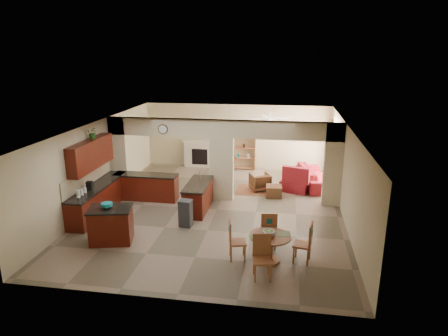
% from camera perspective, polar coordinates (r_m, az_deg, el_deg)
% --- Properties ---
extents(floor, '(10.00, 10.00, 0.00)m').
position_cam_1_polar(floor, '(13.16, -1.01, -5.95)').
color(floor, '#826E5A').
rests_on(floor, ground).
extents(ceiling, '(10.00, 10.00, 0.00)m').
position_cam_1_polar(ceiling, '(12.37, -1.08, 6.14)').
color(ceiling, white).
rests_on(ceiling, wall_back).
extents(wall_back, '(8.00, 0.00, 8.00)m').
position_cam_1_polar(wall_back, '(17.49, 1.81, 4.50)').
color(wall_back, beige).
rests_on(wall_back, floor).
extents(wall_front, '(8.00, 0.00, 8.00)m').
position_cam_1_polar(wall_front, '(8.14, -7.27, -10.00)').
color(wall_front, beige).
rests_on(wall_front, floor).
extents(wall_left, '(0.00, 10.00, 10.00)m').
position_cam_1_polar(wall_left, '(13.93, -17.47, 0.65)').
color(wall_left, beige).
rests_on(wall_left, floor).
extents(wall_right, '(0.00, 10.00, 10.00)m').
position_cam_1_polar(wall_right, '(12.65, 17.10, -0.89)').
color(wall_right, beige).
rests_on(wall_right, floor).
extents(partition_left_pier, '(0.60, 0.25, 2.80)m').
position_cam_1_polar(partition_left_pier, '(14.68, -14.72, 1.65)').
color(partition_left_pier, beige).
rests_on(partition_left_pier, floor).
extents(partition_center_pier, '(0.80, 0.25, 2.20)m').
position_cam_1_polar(partition_center_pier, '(13.72, -0.31, -0.12)').
color(partition_center_pier, beige).
rests_on(partition_center_pier, floor).
extents(partition_right_pier, '(0.60, 0.25, 2.80)m').
position_cam_1_polar(partition_right_pier, '(13.56, 15.30, 0.40)').
color(partition_right_pier, beige).
rests_on(partition_right_pier, floor).
extents(partition_header, '(8.00, 0.25, 0.60)m').
position_cam_1_polar(partition_header, '(13.39, -0.32, 5.63)').
color(partition_header, beige).
rests_on(partition_header, partition_center_pier).
extents(kitchen_counter, '(2.52, 3.29, 1.48)m').
position_cam_1_polar(kitchen_counter, '(13.69, -14.81, -3.53)').
color(kitchen_counter, '#431507').
rests_on(kitchen_counter, floor).
extents(upper_cabinets, '(0.35, 2.40, 0.90)m').
position_cam_1_polar(upper_cabinets, '(13.04, -18.48, 1.87)').
color(upper_cabinets, '#431507').
rests_on(upper_cabinets, wall_left).
extents(peninsula, '(0.70, 1.85, 0.91)m').
position_cam_1_polar(peninsula, '(13.00, -3.72, -4.10)').
color(peninsula, '#431507').
rests_on(peninsula, floor).
extents(wall_clock, '(0.34, 0.03, 0.34)m').
position_cam_1_polar(wall_clock, '(13.72, -8.74, 5.49)').
color(wall_clock, '#482C18').
rests_on(wall_clock, partition_header).
extents(rug, '(1.60, 1.30, 0.01)m').
position_cam_1_polar(rug, '(14.97, 4.92, -3.16)').
color(rug, '#935B35').
rests_on(rug, floor).
extents(fireplace, '(1.60, 0.35, 1.20)m').
position_cam_1_polar(fireplace, '(17.77, -3.41, 2.08)').
color(fireplace, beige).
rests_on(fireplace, floor).
extents(shelving_unit, '(1.00, 0.32, 1.80)m').
position_cam_1_polar(shelving_unit, '(17.39, 2.87, 2.73)').
color(shelving_unit, '#985534').
rests_on(shelving_unit, floor).
extents(window_a, '(0.02, 0.90, 1.90)m').
position_cam_1_polar(window_a, '(14.89, 15.78, 0.98)').
color(window_a, white).
rests_on(window_a, wall_right).
extents(window_b, '(0.02, 0.90, 1.90)m').
position_cam_1_polar(window_b, '(16.53, 15.15, 2.52)').
color(window_b, white).
rests_on(window_b, wall_right).
extents(glazed_door, '(0.02, 0.70, 2.10)m').
position_cam_1_polar(glazed_door, '(15.74, 15.41, 1.26)').
color(glazed_door, white).
rests_on(glazed_door, wall_right).
extents(drape_a_left, '(0.10, 0.28, 2.30)m').
position_cam_1_polar(drape_a_left, '(14.31, 15.88, 0.35)').
color(drape_a_left, '#3A1B17').
rests_on(drape_a_left, wall_right).
extents(drape_a_right, '(0.10, 0.28, 2.30)m').
position_cam_1_polar(drape_a_right, '(15.46, 15.40, 1.57)').
color(drape_a_right, '#3A1B17').
rests_on(drape_a_right, wall_right).
extents(drape_b_left, '(0.10, 0.28, 2.30)m').
position_cam_1_polar(drape_b_left, '(15.94, 15.22, 2.02)').
color(drape_b_left, '#3A1B17').
rests_on(drape_b_left, wall_right).
extents(drape_b_right, '(0.10, 0.28, 2.30)m').
position_cam_1_polar(drape_b_right, '(17.10, 14.82, 3.00)').
color(drape_b_right, '#3A1B17').
rests_on(drape_b_right, wall_right).
extents(ceiling_fan, '(1.00, 1.00, 0.10)m').
position_cam_1_polar(ceiling_fan, '(15.19, 6.55, 7.04)').
color(ceiling_fan, white).
rests_on(ceiling_fan, ceiling).
extents(kitchen_island, '(1.28, 1.03, 0.98)m').
position_cam_1_polar(kitchen_island, '(11.28, -15.83, -7.82)').
color(kitchen_island, '#431507').
rests_on(kitchen_island, floor).
extents(teal_bowl, '(0.31, 0.31, 0.15)m').
position_cam_1_polar(teal_bowl, '(11.09, -16.40, -5.17)').
color(teal_bowl, '#138088').
rests_on(teal_bowl, kitchen_island).
extents(trash_can, '(0.39, 0.34, 0.75)m').
position_cam_1_polar(trash_can, '(11.87, -5.50, -6.60)').
color(trash_can, '#2D2D2F').
rests_on(trash_can, floor).
extents(dining_table, '(1.02, 1.02, 0.70)m').
position_cam_1_polar(dining_table, '(9.97, 6.57, -10.71)').
color(dining_table, '#985534').
rests_on(dining_table, floor).
extents(fruit_bowl, '(0.31, 0.31, 0.16)m').
position_cam_1_polar(fruit_bowl, '(9.80, 6.40, -9.22)').
color(fruit_bowl, '#8FC029').
rests_on(fruit_bowl, dining_table).
extents(sofa, '(2.59, 1.42, 0.71)m').
position_cam_1_polar(sofa, '(15.73, 12.85, -1.20)').
color(sofa, maroon).
rests_on(sofa, floor).
extents(chaise, '(1.19, 1.07, 0.40)m').
position_cam_1_polar(chaise, '(15.06, 10.11, -2.46)').
color(chaise, maroon).
rests_on(chaise, floor).
extents(armchair, '(0.90, 0.91, 0.64)m').
position_cam_1_polar(armchair, '(14.91, 5.16, -1.97)').
color(armchair, maroon).
rests_on(armchair, floor).
extents(ottoman, '(0.58, 0.58, 0.40)m').
position_cam_1_polar(ottoman, '(14.34, 7.13, -3.30)').
color(ottoman, maroon).
rests_on(ottoman, floor).
extents(plant, '(0.36, 0.32, 0.36)m').
position_cam_1_polar(plant, '(13.10, -18.27, 4.80)').
color(plant, '#1E4D14').
rests_on(plant, upper_cabinets).
extents(chair_north, '(0.47, 0.47, 1.02)m').
position_cam_1_polar(chair_north, '(10.55, 6.40, -8.64)').
color(chair_north, '#985534').
rests_on(chair_north, floor).
extents(chair_east, '(0.49, 0.49, 1.02)m').
position_cam_1_polar(chair_east, '(10.05, 11.64, -10.22)').
color(chair_east, '#985534').
rests_on(chair_east, floor).
extents(chair_south, '(0.49, 0.49, 1.02)m').
position_cam_1_polar(chair_south, '(9.31, 5.46, -12.20)').
color(chair_south, '#985534').
rests_on(chair_south, floor).
extents(chair_west, '(0.50, 0.50, 1.02)m').
position_cam_1_polar(chair_west, '(9.99, 1.46, -10.02)').
color(chair_west, '#985534').
rests_on(chair_west, floor).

